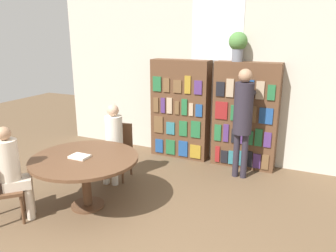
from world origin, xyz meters
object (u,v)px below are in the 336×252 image
Objects in this scene: bookshelf_right at (245,116)px; chair_left_side at (118,148)px; seated_reader_left at (113,139)px; seated_reader_right at (12,168)px; reading_table at (85,164)px; librarian_standing at (243,113)px; bookshelf_left at (180,109)px; flower_vase at (238,44)px.

bookshelf_right is 2.20m from chair_left_side.
seated_reader_left is (-1.71, -1.45, -0.21)m from bookshelf_right.
seated_reader_left is 1.01× the size of seated_reader_right.
chair_left_side reaches higher than reading_table.
seated_reader_right is at bearing -127.11° from bookshelf_right.
librarian_standing reaches higher than seated_reader_right.
seated_reader_right is 0.69× the size of librarian_standing.
seated_reader_left is (-0.13, 0.85, 0.08)m from reading_table.
bookshelf_left is 1.20m from bookshelf_right.
flower_vase is at bearing -148.93° from chair_left_side.
bookshelf_left reaches higher than chair_left_side.
bookshelf_left reaches higher than reading_table.
seated_reader_left is at bearing -136.19° from flower_vase.
bookshelf_left is 3.80× the size of flower_vase.
chair_left_side is at bearing -113.06° from bookshelf_left.
flower_vase is at bearing 58.89° from reading_table.
seated_reader_right is (-0.48, -1.45, -0.01)m from seated_reader_left.
chair_left_side is (-0.54, -1.28, -0.42)m from bookshelf_left.
bookshelf_right is 1.48× the size of seated_reader_left.
flower_vase reaches higher than bookshelf_right.
bookshelf_right reaches higher than seated_reader_left.
chair_left_side is 0.71× the size of seated_reader_left.
flower_vase is 0.39× the size of seated_reader_left.
seated_reader_left is (0.03, -0.18, 0.21)m from chair_left_side.
seated_reader_right is (-2.00, -2.91, -1.41)m from flower_vase.
seated_reader_left is at bearing -109.58° from bookshelf_left.
seated_reader_left is at bearing -139.71° from bookshelf_right.
flower_vase is 0.39× the size of seated_reader_right.
flower_vase is at bearing 178.51° from bookshelf_right.
reading_table is 0.86m from seated_reader_left.
bookshelf_right reaches higher than seated_reader_right.
reading_table is at bearing 90.00° from seated_reader_right.
flower_vase reaches higher than seated_reader_right.
bookshelf_left is 1.37m from librarian_standing.
chair_left_side is at bearing -156.71° from librarian_standing.
flower_vase reaches higher than seated_reader_left.
seated_reader_right is (-2.20, -2.90, -0.22)m from bookshelf_right.
librarian_standing is (1.80, 0.78, 0.59)m from chair_left_side.
librarian_standing is (0.06, -0.50, 0.17)m from bookshelf_right.
chair_left_side is (-1.74, -1.28, -0.42)m from bookshelf_right.
seated_reader_right is at bearing 65.77° from chair_left_side.
librarian_standing is (1.65, 1.80, 0.46)m from reading_table.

